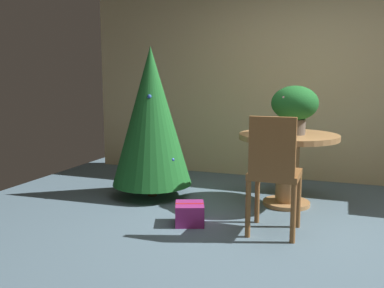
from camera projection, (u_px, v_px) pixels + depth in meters
The scene contains 7 objects.
ground_plane at pixel (285, 240), 3.38m from camera, with size 6.60×6.60×0.00m, color slate.
back_wall_panel at pixel (313, 78), 5.22m from camera, with size 6.00×0.10×2.60m, color beige.
round_dining_table at pixel (288, 155), 4.23m from camera, with size 0.99×0.99×0.74m.
flower_vase at pixel (295, 105), 4.13m from camera, with size 0.46×0.46×0.48m.
wooden_chair_near at pixel (274, 169), 3.39m from camera, with size 0.40×0.42×0.99m.
holiday_tree at pixel (151, 116), 4.53m from camera, with size 0.87×0.87×1.63m.
gift_box_purple at pixel (190, 214), 3.73m from camera, with size 0.33×0.34×0.19m.
Camera 1 is at (0.40, -3.28, 1.28)m, focal length 39.18 mm.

